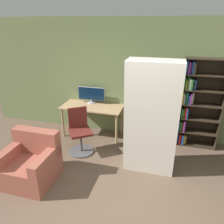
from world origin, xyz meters
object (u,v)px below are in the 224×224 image
object	(u,v)px
armchair	(31,163)
mattress_near	(151,122)
office_chair	(80,134)
monitor	(91,94)
bookshelf	(195,103)
mattress_far	(152,116)

from	to	relation	value
armchair	mattress_near	bearing A→B (deg)	20.22
mattress_near	office_chair	bearing A→B (deg)	166.87
armchair	monitor	bearing A→B (deg)	79.14
bookshelf	office_chair	bearing A→B (deg)	-157.37
bookshelf	mattress_far	bearing A→B (deg)	-127.32
office_chair	armchair	bearing A→B (deg)	-113.89
mattress_near	mattress_far	size ratio (longest dim) A/B	1.00
bookshelf	armchair	xyz separation A→B (m)	(-2.76, -2.02, -0.65)
mattress_near	armchair	world-z (taller)	mattress_near
office_chair	armchair	xyz separation A→B (m)	(-0.47, -1.06, -0.07)
mattress_far	monitor	bearing A→B (deg)	145.56
monitor	mattress_far	size ratio (longest dim) A/B	0.33
armchair	bookshelf	bearing A→B (deg)	36.18
monitor	armchair	world-z (taller)	monitor
bookshelf	armchair	size ratio (longest dim) A/B	2.28
office_chair	mattress_near	world-z (taller)	mattress_near
office_chair	mattress_near	xyz separation A→B (m)	(1.48, -0.34, 0.63)
armchair	mattress_far	bearing A→B (deg)	26.17
bookshelf	armchair	world-z (taller)	bookshelf
office_chair	mattress_near	distance (m)	1.65
monitor	office_chair	bearing A→B (deg)	-85.16
monitor	bookshelf	bearing A→B (deg)	-0.32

